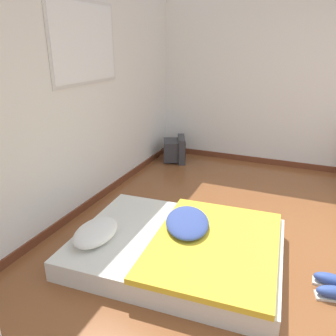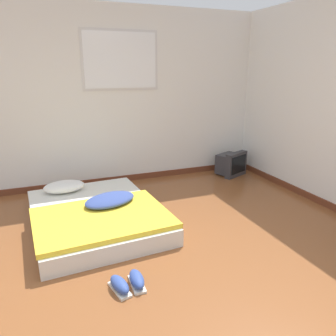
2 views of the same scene
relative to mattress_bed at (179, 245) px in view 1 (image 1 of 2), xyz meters
The scene contains 4 objects.
wall_back 1.84m from the mattress_bed, 77.37° to the left, with size 7.53×0.08×2.60m.
mattress_bed is the anchor object (origin of this frame).
crt_tv 2.62m from the mattress_bed, 22.41° to the left, with size 0.53×0.48×0.40m.
sneaker_pair 1.28m from the mattress_bed, 87.70° to the right, with size 0.29×0.29×0.10m.
Camera 1 is at (-2.66, 0.68, 1.84)m, focal length 35.00 mm.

